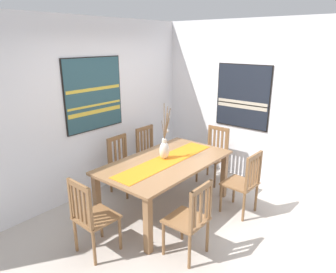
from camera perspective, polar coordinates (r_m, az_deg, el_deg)
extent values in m
cube|color=#B2A89E|center=(4.30, 4.70, -15.97)|extent=(6.40, 6.40, 0.03)
cube|color=silver|center=(4.97, -12.86, 5.46)|extent=(6.40, 0.12, 2.70)
cube|color=silver|center=(5.33, 16.60, 5.96)|extent=(0.12, 6.40, 2.70)
cube|color=#8E6642|center=(4.25, -0.41, -4.78)|extent=(1.90, 1.07, 0.03)
cube|color=#8E6642|center=(3.59, -3.78, -16.27)|extent=(0.08, 0.08, 0.72)
cube|color=#8E6642|center=(4.83, 10.45, -7.12)|extent=(0.08, 0.08, 0.72)
cube|color=#8E6642|center=(4.17, -13.16, -11.49)|extent=(0.08, 0.08, 0.72)
cube|color=#8E6642|center=(5.29, 1.81, -4.62)|extent=(0.08, 0.08, 0.72)
cube|color=orange|center=(4.24, -0.41, -4.52)|extent=(1.74, 0.36, 0.01)
ellipsoid|color=silver|center=(4.26, -0.69, -2.60)|extent=(0.15, 0.13, 0.26)
cylinder|color=silver|center=(4.21, -0.70, -0.77)|extent=(0.07, 0.07, 0.05)
cylinder|color=brown|center=(4.21, -0.71, 2.90)|extent=(0.11, 0.10, 0.48)
cylinder|color=brown|center=(4.11, -0.93, 1.22)|extent=(0.11, 0.05, 0.29)
cylinder|color=brown|center=(4.17, -0.37, 1.95)|extent=(0.07, 0.02, 0.36)
cylinder|color=brown|center=(4.18, -0.13, 2.43)|extent=(0.11, 0.03, 0.42)
cylinder|color=brown|center=(4.13, -0.38, 2.55)|extent=(0.02, 0.06, 0.47)
cylinder|color=brown|center=(4.12, -0.24, 1.43)|extent=(0.03, 0.11, 0.31)
cylinder|color=brown|center=(4.16, -0.44, 1.93)|extent=(0.04, 0.04, 0.36)
sphere|color=white|center=(4.21, -0.24, 1.10)|extent=(0.05, 0.05, 0.05)
cube|color=brown|center=(3.53, 3.38, -15.33)|extent=(0.42, 0.42, 0.03)
cylinder|color=brown|center=(3.63, -0.87, -18.56)|extent=(0.04, 0.04, 0.42)
cylinder|color=brown|center=(3.87, 2.68, -16.10)|extent=(0.04, 0.04, 0.42)
cylinder|color=brown|center=(3.46, 4.04, -20.73)|extent=(0.04, 0.04, 0.42)
cylinder|color=brown|center=(3.71, 7.40, -17.92)|extent=(0.04, 0.04, 0.42)
cube|color=brown|center=(3.19, 4.38, -14.11)|extent=(0.04, 0.04, 0.47)
cube|color=brown|center=(3.45, 7.85, -11.57)|extent=(0.04, 0.04, 0.47)
cube|color=brown|center=(3.22, 6.31, -9.64)|extent=(0.38, 0.03, 0.06)
cube|color=brown|center=(3.24, 5.06, -13.84)|extent=(0.04, 0.02, 0.38)
cube|color=brown|center=(3.32, 6.19, -13.02)|extent=(0.04, 0.02, 0.38)
cube|color=brown|center=(3.41, 7.25, -12.23)|extent=(0.04, 0.02, 0.38)
cube|color=brown|center=(5.28, 8.21, -3.95)|extent=(0.42, 0.42, 0.03)
cylinder|color=brown|center=(5.14, 8.79, -7.31)|extent=(0.04, 0.04, 0.42)
cylinder|color=brown|center=(5.31, 5.42, -6.34)|extent=(0.04, 0.04, 0.42)
cylinder|color=brown|center=(5.43, 10.73, -6.03)|extent=(0.04, 0.04, 0.42)
cylinder|color=brown|center=(5.59, 7.48, -5.15)|extent=(0.04, 0.04, 0.42)
cube|color=brown|center=(5.26, 11.08, -1.14)|extent=(0.04, 0.04, 0.50)
cube|color=brown|center=(5.43, 7.74, -0.39)|extent=(0.04, 0.04, 0.50)
cube|color=brown|center=(5.28, 9.50, 1.48)|extent=(0.03, 0.38, 0.06)
cube|color=brown|center=(5.28, 10.80, -1.24)|extent=(0.02, 0.04, 0.41)
cube|color=brown|center=(5.31, 10.09, -1.07)|extent=(0.02, 0.04, 0.41)
cube|color=brown|center=(5.35, 9.38, -0.91)|extent=(0.02, 0.04, 0.41)
cube|color=brown|center=(5.38, 8.68, -0.75)|extent=(0.02, 0.04, 0.41)
cube|color=brown|center=(5.42, 7.99, -0.59)|extent=(0.02, 0.04, 0.41)
cube|color=brown|center=(4.43, 13.29, -8.58)|extent=(0.44, 0.44, 0.03)
cylinder|color=brown|center=(4.47, 9.89, -11.34)|extent=(0.04, 0.04, 0.42)
cylinder|color=brown|center=(4.75, 12.26, -9.69)|extent=(0.04, 0.04, 0.42)
cylinder|color=brown|center=(4.32, 14.00, -12.73)|extent=(0.04, 0.04, 0.42)
cylinder|color=brown|center=(4.61, 16.19, -10.91)|extent=(0.04, 0.04, 0.42)
cube|color=brown|center=(4.10, 14.61, -7.01)|extent=(0.04, 0.04, 0.48)
cube|color=brown|center=(4.40, 16.83, -5.48)|extent=(0.04, 0.04, 0.48)
cube|color=brown|center=(4.18, 15.99, -3.60)|extent=(0.38, 0.05, 0.06)
cube|color=brown|center=(4.13, 14.78, -7.08)|extent=(0.04, 0.02, 0.39)
cube|color=brown|center=(4.20, 15.27, -6.74)|extent=(0.04, 0.02, 0.39)
cube|color=brown|center=(4.26, 15.74, -6.41)|extent=(0.04, 0.02, 0.39)
cube|color=brown|center=(4.32, 16.20, -6.09)|extent=(0.04, 0.02, 0.39)
cube|color=brown|center=(4.39, 16.65, -5.77)|extent=(0.04, 0.02, 0.39)
cube|color=brown|center=(3.66, -13.26, -14.53)|extent=(0.44, 0.44, 0.03)
cylinder|color=brown|center=(3.99, -12.44, -15.35)|extent=(0.04, 0.04, 0.42)
cylinder|color=brown|center=(3.75, -9.00, -17.51)|extent=(0.04, 0.04, 0.42)
cylinder|color=brown|center=(3.84, -16.95, -17.27)|extent=(0.04, 0.04, 0.42)
cylinder|color=brown|center=(3.58, -13.68, -19.74)|extent=(0.04, 0.04, 0.42)
cube|color=brown|center=(3.58, -17.77, -10.97)|extent=(0.04, 0.04, 0.49)
cube|color=brown|center=(3.31, -14.43, -13.15)|extent=(0.04, 0.04, 0.49)
cube|color=brown|center=(3.35, -16.48, -8.83)|extent=(0.05, 0.38, 0.06)
cube|color=brown|center=(3.57, -17.51, -11.34)|extent=(0.02, 0.04, 0.40)
cube|color=brown|center=(3.51, -16.84, -11.78)|extent=(0.02, 0.04, 0.40)
cube|color=brown|center=(3.45, -16.15, -12.24)|extent=(0.02, 0.04, 0.40)
cube|color=brown|center=(3.40, -15.43, -12.71)|extent=(0.02, 0.04, 0.40)
cube|color=brown|center=(3.34, -14.69, -13.19)|extent=(0.02, 0.04, 0.40)
cube|color=brown|center=(4.92, -7.85, -5.55)|extent=(0.43, 0.43, 0.03)
cylinder|color=brown|center=(5.01, -4.81, -7.81)|extent=(0.04, 0.04, 0.42)
cylinder|color=brown|center=(4.78, -7.75, -9.22)|extent=(0.04, 0.04, 0.42)
cylinder|color=brown|center=(5.24, -7.73, -6.73)|extent=(0.04, 0.04, 0.42)
cylinder|color=brown|center=(5.03, -10.67, -8.01)|extent=(0.04, 0.04, 0.42)
cube|color=brown|center=(5.08, -8.02, -1.90)|extent=(0.04, 0.04, 0.46)
cube|color=brown|center=(4.85, -11.06, -3.00)|extent=(0.04, 0.04, 0.46)
cube|color=brown|center=(4.90, -9.62, -0.25)|extent=(0.38, 0.04, 0.06)
cube|color=brown|center=(5.06, -8.36, -2.19)|extent=(0.04, 0.02, 0.37)
cube|color=brown|center=(5.00, -9.11, -2.46)|extent=(0.04, 0.02, 0.37)
cube|color=brown|center=(4.94, -9.88, -2.74)|extent=(0.04, 0.02, 0.37)
cube|color=brown|center=(4.88, -10.67, -3.03)|extent=(0.04, 0.02, 0.37)
cube|color=brown|center=(5.27, -2.86, -3.81)|extent=(0.43, 0.43, 0.03)
cylinder|color=brown|center=(5.37, -0.09, -5.97)|extent=(0.04, 0.04, 0.42)
cylinder|color=brown|center=(5.12, -2.72, -7.19)|extent=(0.04, 0.04, 0.42)
cylinder|color=brown|center=(5.59, -2.91, -5.01)|extent=(0.04, 0.04, 0.42)
cylinder|color=brown|center=(5.36, -5.56, -6.12)|extent=(0.04, 0.04, 0.42)
cube|color=brown|center=(5.43, -3.07, -0.26)|extent=(0.04, 0.04, 0.49)
cube|color=brown|center=(5.19, -5.79, -1.19)|extent=(0.04, 0.04, 0.49)
cube|color=brown|center=(5.24, -4.45, 1.53)|extent=(0.38, 0.04, 0.06)
cube|color=brown|center=(5.41, -3.27, -0.48)|extent=(0.04, 0.02, 0.40)
cube|color=brown|center=(5.36, -3.82, -0.67)|extent=(0.04, 0.02, 0.40)
cube|color=brown|center=(5.31, -4.39, -0.87)|extent=(0.04, 0.02, 0.40)
cube|color=brown|center=(5.26, -4.97, -1.07)|extent=(0.04, 0.02, 0.40)
cube|color=brown|center=(5.21, -5.57, -1.27)|extent=(0.04, 0.02, 0.40)
cube|color=black|center=(4.81, -13.77, 7.73)|extent=(1.05, 0.04, 1.11)
cube|color=#284C56|center=(4.79, -13.61, 7.71)|extent=(1.02, 0.01, 1.08)
cube|color=gold|center=(4.78, -13.64, 8.62)|extent=(0.99, 0.00, 0.05)
cube|color=gold|center=(4.82, -13.43, 5.74)|extent=(0.99, 0.00, 0.03)
cube|color=gold|center=(4.84, -13.35, 4.57)|extent=(0.99, 0.00, 0.06)
cube|color=black|center=(5.36, 13.87, 7.30)|extent=(0.04, 0.96, 1.08)
cube|color=black|center=(5.34, 13.76, 7.27)|extent=(0.01, 0.93, 1.05)
cube|color=#B2A893|center=(5.37, 13.62, 5.57)|extent=(0.00, 0.90, 0.08)
cube|color=#B2A893|center=(5.36, 13.66, 6.16)|extent=(0.00, 0.90, 0.07)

